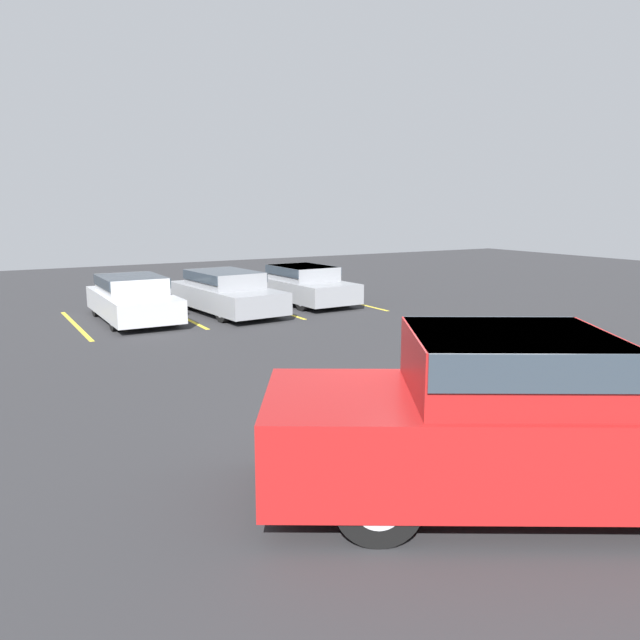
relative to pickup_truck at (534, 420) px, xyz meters
name	(u,v)px	position (x,y,z in m)	size (l,w,h in m)	color
ground_plane	(487,468)	(0.24, 0.89, -0.96)	(60.00, 60.00, 0.00)	#2D2D30
stall_stripe_a	(76,325)	(-2.68, 13.63, -0.95)	(0.12, 4.88, 0.01)	yellow
stall_stripe_b	(180,316)	(0.29, 13.63, -0.95)	(0.12, 4.88, 0.01)	yellow
stall_stripe_c	(269,308)	(3.26, 13.63, -0.95)	(0.12, 4.88, 0.01)	yellow
stall_stripe_d	(347,301)	(6.23, 13.63, -0.95)	(0.12, 4.88, 0.01)	yellow
pickup_truck	(534,420)	(0.00, 0.00, 0.00)	(6.15, 4.82, 1.94)	#A51919
parked_sedan_a	(132,297)	(-1.10, 13.56, -0.27)	(1.83, 4.38, 1.28)	#B7BABF
parked_sedan_b	(226,291)	(1.69, 13.44, -0.27)	(2.23, 4.87, 1.29)	gray
parked_sedan_c	(304,284)	(4.68, 13.90, -0.28)	(2.03, 4.37, 1.27)	gray
wheel_stop_curb	(186,299)	(1.40, 16.43, -0.89)	(1.68, 0.20, 0.14)	#B7B2A8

